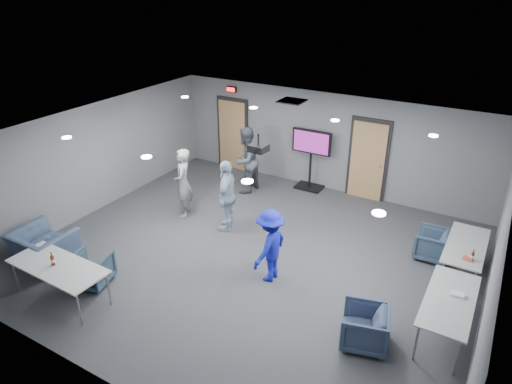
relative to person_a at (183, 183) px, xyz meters
The scene contains 28 objects.
floor 2.64m from the person_a, 17.20° to the right, with size 9.00×9.00×0.00m, color #33363A.
ceiling 3.09m from the person_a, 17.20° to the right, with size 9.00×9.00×0.00m, color silver.
wall_back 4.07m from the person_a, 53.94° to the left, with size 9.00×0.02×2.70m, color slate.
wall_front 5.32m from the person_a, 63.34° to the right, with size 9.00×0.02×2.70m, color slate.
wall_left 2.30m from the person_a, 160.89° to the right, with size 0.02×8.00×2.70m, color slate.
wall_right 6.93m from the person_a, ahead, with size 0.02×8.00×2.70m, color slate.
door_left 3.28m from the person_a, 100.95° to the left, with size 1.06×0.17×2.24m.
door_right 4.82m from the person_a, 41.97° to the left, with size 1.06×0.17×2.24m.
exit_sign 3.62m from the person_a, 101.02° to the left, with size 0.32×0.08×0.16m.
hvac_diffuser 3.33m from the person_a, 47.72° to the left, with size 0.60×0.60×0.03m, color black.
downlights 3.08m from the person_a, 17.20° to the right, with size 6.18×3.78×0.02m.
person_a is the anchor object (origin of this frame).
person_b 2.04m from the person_a, 72.91° to the left, with size 0.89×0.70×1.84m, color #505760.
person_c 1.30m from the person_a, ahead, with size 1.01×0.42×1.73m, color #9EB4CB.
person_d 3.35m from the person_a, 22.15° to the right, with size 0.98×0.56×1.52m, color #1A22AA.
chair_right_a 5.86m from the person_a, 10.99° to the left, with size 0.69×0.71×0.65m, color #36495E.
chair_right_c 5.69m from the person_a, 21.33° to the right, with size 0.73×0.75×0.68m, color #374460.
chair_front_a 3.19m from the person_a, 86.63° to the right, with size 0.69×0.71×0.64m, color #314555.
chair_front_b 3.40m from the person_a, 111.00° to the right, with size 1.16×1.02×0.76m, color #3D4E6A.
table_right_a 6.42m from the person_a, ahead, with size 0.71×1.72×0.73m.
table_right_b 6.49m from the person_a, 10.41° to the right, with size 0.76×1.81×0.73m.
table_front_left 3.74m from the person_a, 88.97° to the right, with size 1.96×0.85×0.73m.
bottle_front 3.76m from the person_a, 90.09° to the right, with size 0.07×0.07×0.27m.
bottle_right 6.54m from the person_a, ahead, with size 0.06×0.06×0.23m.
snack_box 6.47m from the person_a, ahead, with size 0.17×0.12×0.04m, color #C74F31.
wrapper 6.55m from the person_a, ahead, with size 0.21×0.14×0.05m, color white.
tv_stand 3.65m from the person_a, 55.70° to the left, with size 1.11×0.53×1.70m.
projector 2.92m from the person_a, 12.62° to the right, with size 0.36×0.35×0.36m.
Camera 1 is at (4.23, -7.12, 5.51)m, focal length 32.00 mm.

